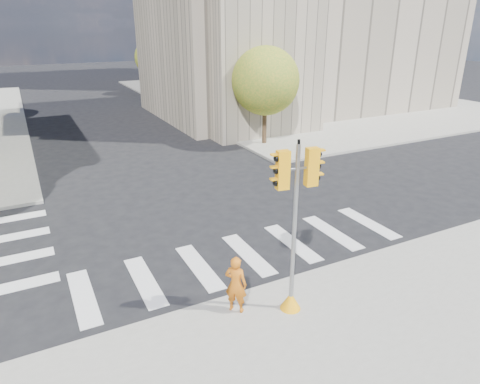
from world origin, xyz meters
The scene contains 10 objects.
ground centered at (0.00, 0.00, 0.00)m, with size 160.00×160.00×0.00m, color black.
sidewalk_far_right centered at (20.00, 26.00, 0.07)m, with size 28.00×40.00×0.15m, color gray.
civic_building centered at (15.59, 19.12, 7.26)m, with size 26.00×16.00×19.39m.
tree_re_near centered at (7.50, 10.00, 4.05)m, with size 4.20×4.20×6.16m.
tree_re_mid centered at (7.50, 22.00, 4.35)m, with size 4.60×4.60×6.66m.
tree_re_far centered at (7.50, 34.00, 3.87)m, with size 4.00×4.00×5.88m.
lamp_near centered at (8.00, 14.00, 4.58)m, with size 0.35×0.18×8.11m.
lamp_far centered at (8.00, 28.00, 4.58)m, with size 0.35×0.18×8.11m.
traffic_signal centered at (-0.57, -5.31, 2.16)m, with size 1.08×0.56×4.71m.
photographer centered at (-1.93, -4.72, 0.97)m, with size 0.60×0.39×1.64m, color #C86412.
Camera 1 is at (-6.20, -13.28, 7.37)m, focal length 32.00 mm.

